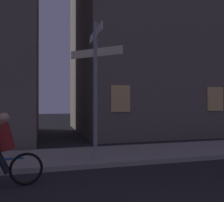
{
  "coord_description": "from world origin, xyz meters",
  "views": [
    {
      "loc": [
        -1.93,
        -1.13,
        1.83
      ],
      "look_at": [
        0.06,
        5.87,
        1.87
      ],
      "focal_mm": 40.01,
      "sensor_mm": 36.0,
      "label": 1
    }
  ],
  "objects": [
    {
      "name": "sidewalk_kerb",
      "position": [
        0.0,
        6.93,
        0.07
      ],
      "size": [
        40.0,
        2.62,
        0.14
      ],
      "primitive_type": "cube",
      "color": "gray",
      "rests_on": "ground_plane"
    },
    {
      "name": "signpost",
      "position": [
        -0.39,
        6.06,
        2.59
      ],
      "size": [
        1.29,
        1.68,
        4.07
      ],
      "color": "gray",
      "rests_on": "sidewalk_kerb"
    },
    {
      "name": "cyclist",
      "position": [
        -2.75,
        4.65,
        0.75
      ],
      "size": [
        1.82,
        0.36,
        1.61
      ],
      "color": "black",
      "rests_on": "ground_plane"
    },
    {
      "name": "building_right_block",
      "position": [
        6.51,
        14.01,
        8.0
      ],
      "size": [
        12.52,
        8.94,
        16.0
      ],
      "color": "#6B6056",
      "rests_on": "ground_plane"
    }
  ]
}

